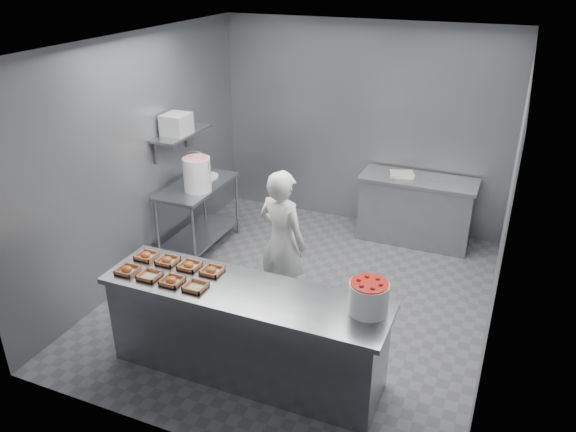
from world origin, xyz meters
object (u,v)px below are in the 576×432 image
(back_counter, at_px, (416,210))
(tray_0, at_px, (127,270))
(tray_4, at_px, (146,256))
(tray_7, at_px, (212,270))
(worker, at_px, (282,242))
(tray_1, at_px, (150,275))
(glaze_bucket, at_px, (197,173))
(service_counter, at_px, (245,332))
(tray_2, at_px, (172,281))
(appliance, at_px, (176,124))
(tray_3, at_px, (196,287))
(strawberry_tub, at_px, (369,296))
(tray_6, at_px, (189,265))
(prep_table, at_px, (199,207))
(tray_5, at_px, (167,260))

(back_counter, relative_size, tray_0, 8.01)
(tray_4, height_order, tray_7, same)
(tray_4, xyz_separation_m, worker, (1.00, 0.97, -0.12))
(tray_1, relative_size, glaze_bucket, 0.37)
(service_counter, distance_m, tray_2, 0.81)
(appliance, bearing_deg, service_counter, -46.42)
(tray_3, relative_size, glaze_bucket, 0.37)
(service_counter, height_order, strawberry_tub, strawberry_tub)
(tray_4, height_order, tray_6, same)
(prep_table, xyz_separation_m, appliance, (-0.17, -0.08, 1.10))
(strawberry_tub, height_order, glaze_bucket, glaze_bucket)
(tray_0, height_order, tray_1, tray_0)
(glaze_bucket, relative_size, appliance, 1.55)
(tray_2, height_order, tray_5, same)
(tray_1, distance_m, tray_3, 0.48)
(service_counter, relative_size, tray_4, 13.88)
(tray_4, bearing_deg, worker, 44.14)
(appliance, bearing_deg, tray_4, -68.56)
(worker, bearing_deg, tray_7, 89.65)
(back_counter, relative_size, tray_5, 8.01)
(back_counter, xyz_separation_m, tray_3, (-1.30, -3.39, 0.47))
(tray_3, xyz_separation_m, tray_5, (-0.48, 0.29, 0.00))
(tray_0, bearing_deg, tray_5, 50.35)
(worker, xyz_separation_m, strawberry_tub, (1.20, -1.01, 0.24))
(tray_0, relative_size, tray_1, 1.00)
(tray_5, relative_size, glaze_bucket, 0.37)
(tray_1, distance_m, appliance, 2.35)
(prep_table, xyz_separation_m, strawberry_tub, (2.73, -1.85, 0.45))
(worker, bearing_deg, appliance, -7.94)
(tray_0, xyz_separation_m, strawberry_tub, (2.20, 0.25, 0.12))
(glaze_bucket, bearing_deg, tray_4, -75.80)
(tray_6, bearing_deg, tray_0, -148.90)
(tray_2, xyz_separation_m, tray_6, (0.00, 0.29, 0.00))
(tray_4, distance_m, glaze_bucket, 1.72)
(back_counter, height_order, strawberry_tub, strawberry_tub)
(service_counter, xyz_separation_m, tray_0, (-1.12, -0.14, 0.47))
(worker, bearing_deg, tray_5, 67.73)
(tray_0, relative_size, tray_7, 1.00)
(prep_table, height_order, glaze_bucket, glaze_bucket)
(tray_6, xyz_separation_m, appliance, (-1.18, 1.72, 0.77))
(tray_2, relative_size, tray_7, 1.00)
(tray_4, distance_m, tray_6, 0.48)
(service_counter, xyz_separation_m, back_counter, (0.90, 3.25, -0.00))
(tray_6, bearing_deg, appliance, 124.45)
(service_counter, relative_size, tray_2, 13.88)
(service_counter, distance_m, glaze_bucket, 2.46)
(prep_table, relative_size, tray_4, 6.40)
(tray_5, bearing_deg, tray_6, 0.00)
(back_counter, bearing_deg, tray_6, -116.37)
(tray_0, bearing_deg, tray_2, 0.00)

